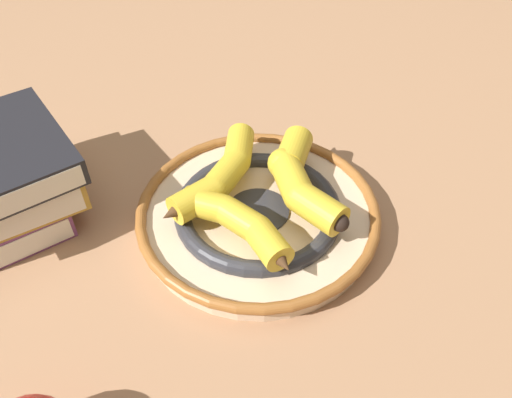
% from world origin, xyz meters
% --- Properties ---
extents(ground_plane, '(2.80, 2.80, 0.00)m').
position_xyz_m(ground_plane, '(0.00, 0.00, 0.00)').
color(ground_plane, '#A87A56').
extents(decorative_bowl, '(0.30, 0.30, 0.04)m').
position_xyz_m(decorative_bowl, '(0.00, -0.04, 0.02)').
color(decorative_bowl, beige).
rests_on(decorative_bowl, ground_plane).
extents(banana_a, '(0.07, 0.20, 0.04)m').
position_xyz_m(banana_a, '(0.06, -0.04, 0.05)').
color(banana_a, gold).
rests_on(banana_a, decorative_bowl).
extents(banana_b, '(0.15, 0.16, 0.04)m').
position_xyz_m(banana_b, '(-0.03, -0.09, 0.06)').
color(banana_b, gold).
rests_on(banana_b, decorative_bowl).
extents(banana_c, '(0.17, 0.07, 0.04)m').
position_xyz_m(banana_c, '(-0.01, 0.02, 0.05)').
color(banana_c, gold).
rests_on(banana_c, decorative_bowl).
extents(book_stack, '(0.25, 0.23, 0.11)m').
position_xyz_m(book_stack, '(0.28, 0.11, 0.06)').
color(book_stack, '#753D70').
rests_on(book_stack, ground_plane).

